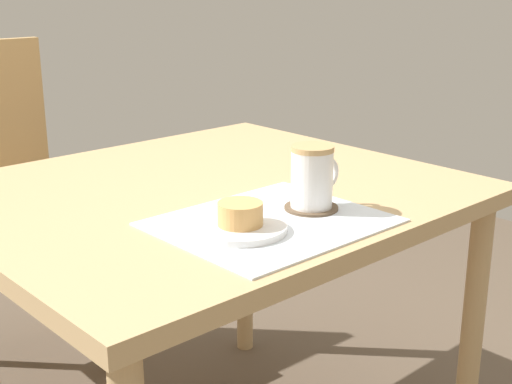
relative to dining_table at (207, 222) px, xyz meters
The scene contains 7 objects.
dining_table is the anchor object (origin of this frame).
wooden_chair 0.84m from the dining_table, 96.82° to the left, with size 0.43×0.43×0.96m.
placemat 0.28m from the dining_table, 102.25° to the right, with size 0.39×0.33×0.00m, color white.
pastry_plate 0.30m from the dining_table, 116.79° to the right, with size 0.16×0.16×0.01m, color white.
pastry 0.31m from the dining_table, 116.79° to the right, with size 0.08×0.08×0.04m, color #E0A860.
coffee_coaster 0.28m from the dining_table, 79.41° to the right, with size 0.10×0.10×0.01m, color brown.
coffee_mug 0.30m from the dining_table, 78.91° to the right, with size 0.11×0.08×0.12m.
Camera 1 is at (-0.89, -1.13, 1.15)m, focal length 50.00 mm.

